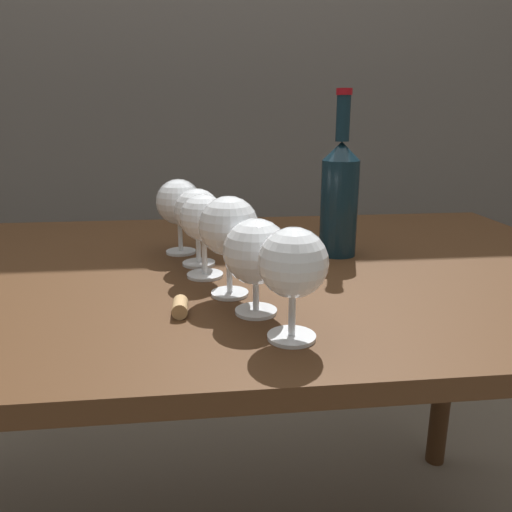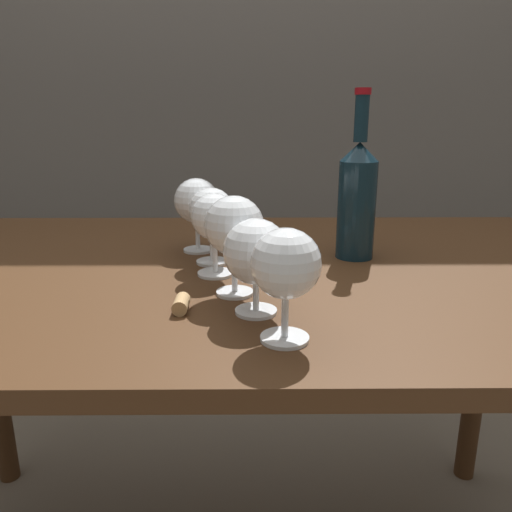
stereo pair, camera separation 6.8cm
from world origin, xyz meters
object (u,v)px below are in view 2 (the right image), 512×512
at_px(wine_glass_port, 214,219).
at_px(wine_bottle, 357,197).
at_px(wine_glass_cabernet, 234,227).
at_px(cork, 181,304).
at_px(wine_glass_rose, 211,212).
at_px(wine_glass_white, 286,266).
at_px(wine_glass_empty, 256,253).
at_px(wine_glass_amber, 197,202).

bearing_deg(wine_glass_port, wine_bottle, 22.48).
height_order(wine_glass_cabernet, cork, wine_glass_cabernet).
xyz_separation_m(wine_glass_rose, cork, (-0.03, -0.24, -0.09)).
bearing_deg(wine_glass_cabernet, wine_glass_port, 111.06).
bearing_deg(wine_glass_rose, wine_glass_white, -70.88).
height_order(wine_glass_white, cork, wine_glass_white).
relative_size(wine_glass_empty, wine_glass_cabernet, 0.88).
height_order(wine_glass_white, wine_glass_port, same).
distance_m(wine_glass_rose, wine_glass_amber, 0.09).
xyz_separation_m(wine_glass_port, wine_glass_amber, (-0.05, 0.16, 0.00)).
distance_m(wine_glass_cabernet, wine_glass_port, 0.10).
bearing_deg(wine_glass_cabernet, wine_bottle, 42.12).
relative_size(wine_glass_empty, wine_bottle, 0.43).
relative_size(wine_glass_port, wine_bottle, 0.45).
relative_size(wine_glass_white, wine_glass_port, 1.00).
distance_m(wine_glass_white, wine_glass_port, 0.28).
height_order(wine_glass_empty, wine_glass_amber, wine_glass_amber).
relative_size(wine_glass_cabernet, wine_bottle, 0.49).
bearing_deg(wine_glass_amber, wine_glass_port, -73.43).
relative_size(wine_glass_cabernet, wine_glass_port, 1.08).
xyz_separation_m(wine_bottle, cork, (-0.30, -0.28, -0.11)).
height_order(wine_glass_rose, cork, wine_glass_rose).
height_order(wine_bottle, cork, wine_bottle).
bearing_deg(wine_glass_port, wine_glass_empty, -68.05).
distance_m(wine_glass_rose, cork, 0.25).
bearing_deg(cork, wine_bottle, 42.40).
xyz_separation_m(wine_glass_empty, wine_glass_port, (-0.07, 0.17, 0.01)).
relative_size(wine_glass_port, cork, 3.42).
xyz_separation_m(wine_glass_port, cork, (-0.04, -0.17, -0.09)).
relative_size(wine_glass_empty, wine_glass_rose, 0.96).
bearing_deg(wine_glass_amber, wine_glass_cabernet, -71.69).
distance_m(wine_glass_white, wine_glass_cabernet, 0.18).
xyz_separation_m(wine_glass_port, wine_bottle, (0.26, 0.11, 0.02)).
bearing_deg(wine_glass_white, wine_glass_port, 111.85).
bearing_deg(wine_glass_cabernet, wine_glass_white, -67.69).
bearing_deg(wine_glass_port, wine_glass_white, -68.15).
relative_size(wine_glass_rose, wine_bottle, 0.45).
height_order(wine_glass_white, wine_glass_rose, same).
relative_size(wine_glass_port, wine_glass_amber, 0.96).
bearing_deg(wine_glass_rose, wine_glass_amber, 112.96).
bearing_deg(wine_glass_rose, wine_glass_empty, -71.82).
distance_m(wine_glass_cabernet, wine_bottle, 0.31).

